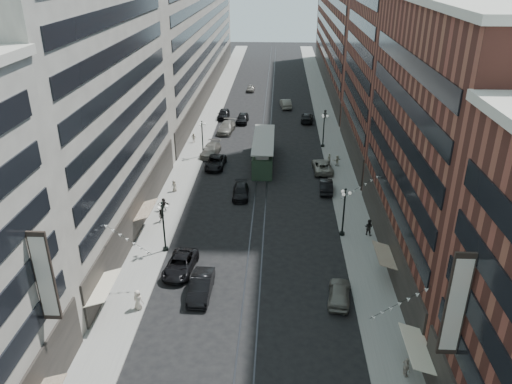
% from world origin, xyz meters
% --- Properties ---
extents(ground, '(220.00, 220.00, 0.00)m').
position_xyz_m(ground, '(0.00, 60.00, 0.00)').
color(ground, black).
rests_on(ground, ground).
extents(sidewalk_west, '(4.00, 180.00, 0.15)m').
position_xyz_m(sidewalk_west, '(-11.00, 70.00, 0.07)').
color(sidewalk_west, gray).
rests_on(sidewalk_west, ground).
extents(sidewalk_east, '(4.00, 180.00, 0.15)m').
position_xyz_m(sidewalk_east, '(11.00, 70.00, 0.07)').
color(sidewalk_east, gray).
rests_on(sidewalk_east, ground).
extents(rail_west, '(0.12, 180.00, 0.02)m').
position_xyz_m(rail_west, '(-0.70, 70.00, 0.01)').
color(rail_west, '#2D2D33').
rests_on(rail_west, ground).
extents(rail_east, '(0.12, 180.00, 0.02)m').
position_xyz_m(rail_east, '(0.70, 70.00, 0.01)').
color(rail_east, '#2D2D33').
rests_on(rail_east, ground).
extents(building_west_mid, '(8.00, 36.00, 28.00)m').
position_xyz_m(building_west_mid, '(-17.00, 33.00, 14.00)').
color(building_west_mid, '#A8A395').
rests_on(building_west_mid, ground).
extents(building_west_far, '(8.00, 90.00, 26.00)m').
position_xyz_m(building_west_far, '(-17.00, 96.00, 13.00)').
color(building_west_far, '#A8A395').
rests_on(building_west_far, ground).
extents(building_east_mid, '(8.00, 30.00, 24.00)m').
position_xyz_m(building_east_mid, '(17.00, 28.00, 12.00)').
color(building_east_mid, brown).
rests_on(building_east_mid, ground).
extents(building_east_tower, '(8.00, 26.00, 42.00)m').
position_xyz_m(building_east_tower, '(17.00, 56.00, 21.00)').
color(building_east_tower, brown).
rests_on(building_east_tower, ground).
extents(building_east_far, '(8.00, 72.00, 24.00)m').
position_xyz_m(building_east_far, '(17.00, 105.00, 12.00)').
color(building_east_far, brown).
rests_on(building_east_far, ground).
extents(lamppost_sw_far, '(1.03, 1.14, 5.52)m').
position_xyz_m(lamppost_sw_far, '(-9.20, 28.00, 3.10)').
color(lamppost_sw_far, black).
rests_on(lamppost_sw_far, sidewalk_west).
extents(lamppost_sw_mid, '(1.03, 1.14, 5.52)m').
position_xyz_m(lamppost_sw_mid, '(-9.20, 55.00, 3.10)').
color(lamppost_sw_mid, black).
rests_on(lamppost_sw_mid, sidewalk_west).
extents(lamppost_se_far, '(1.03, 1.14, 5.52)m').
position_xyz_m(lamppost_se_far, '(9.20, 32.00, 3.10)').
color(lamppost_se_far, black).
rests_on(lamppost_se_far, sidewalk_east).
extents(lamppost_se_mid, '(1.03, 1.14, 5.52)m').
position_xyz_m(lamppost_se_mid, '(9.20, 60.00, 3.10)').
color(lamppost_se_mid, black).
rests_on(lamppost_se_mid, sidewalk_east).
extents(streetcar, '(3.00, 13.56, 3.75)m').
position_xyz_m(streetcar, '(0.00, 52.90, 1.73)').
color(streetcar, '#243928').
rests_on(streetcar, ground).
extents(car_2, '(3.04, 5.71, 1.53)m').
position_xyz_m(car_2, '(-7.02, 24.50, 0.76)').
color(car_2, black).
rests_on(car_2, ground).
extents(car_4, '(2.47, 4.86, 1.58)m').
position_xyz_m(car_4, '(7.70, 20.69, 0.79)').
color(car_4, slate).
rests_on(car_4, ground).
extents(car_5, '(1.92, 5.29, 1.73)m').
position_xyz_m(car_5, '(-4.50, 21.01, 0.87)').
color(car_5, black).
rests_on(car_5, ground).
extents(pedestrian_1, '(1.02, 0.77, 1.85)m').
position_xyz_m(pedestrian_1, '(-9.50, 18.55, 1.07)').
color(pedestrian_1, beige).
rests_on(pedestrian_1, sidewalk_west).
extents(pedestrian_2, '(0.86, 0.67, 1.55)m').
position_xyz_m(pedestrian_2, '(-10.90, 33.98, 0.93)').
color(pedestrian_2, black).
rests_on(pedestrian_2, sidewalk_west).
extents(pedestrian_4, '(0.63, 1.01, 1.60)m').
position_xyz_m(pedestrian_4, '(11.52, 11.95, 0.95)').
color(pedestrian_4, '#B2A393').
rests_on(pedestrian_4, sidewalk_east).
extents(car_7, '(2.83, 5.66, 1.54)m').
position_xyz_m(car_7, '(-6.80, 50.84, 0.77)').
color(car_7, black).
rests_on(car_7, ground).
extents(car_8, '(3.00, 6.01, 1.68)m').
position_xyz_m(car_8, '(-8.14, 55.72, 0.84)').
color(car_8, '#636058').
rests_on(car_8, ground).
extents(car_9, '(2.09, 5.04, 1.71)m').
position_xyz_m(car_9, '(-8.24, 75.10, 0.85)').
color(car_9, black).
rests_on(car_9, ground).
extents(car_10, '(1.87, 4.70, 1.52)m').
position_xyz_m(car_10, '(8.39, 43.39, 0.76)').
color(car_10, black).
rests_on(car_10, ground).
extents(car_11, '(2.85, 5.75, 1.57)m').
position_xyz_m(car_11, '(8.40, 50.15, 0.78)').
color(car_11, gray).
rests_on(car_11, ground).
extents(car_12, '(2.61, 5.55, 1.57)m').
position_xyz_m(car_12, '(7.34, 73.72, 0.78)').
color(car_12, black).
rests_on(car_12, ground).
extents(car_13, '(2.22, 5.06, 1.69)m').
position_xyz_m(car_13, '(-4.50, 72.55, 0.85)').
color(car_13, black).
rests_on(car_13, ground).
extents(car_14, '(2.47, 5.46, 1.74)m').
position_xyz_m(car_14, '(3.47, 83.00, 0.87)').
color(car_14, slate).
rests_on(car_14, ground).
extents(pedestrian_5, '(1.46, 0.45, 1.56)m').
position_xyz_m(pedestrian_5, '(-11.27, 36.87, 0.93)').
color(pedestrian_5, black).
rests_on(pedestrian_5, sidewalk_west).
extents(pedestrian_6, '(0.98, 0.63, 1.54)m').
position_xyz_m(pedestrian_6, '(-11.59, 61.05, 0.92)').
color(pedestrian_6, beige).
rests_on(pedestrian_6, sidewalk_west).
extents(pedestrian_7, '(1.03, 0.86, 1.86)m').
position_xyz_m(pedestrian_7, '(12.00, 32.15, 1.08)').
color(pedestrian_7, black).
rests_on(pedestrian_7, sidewalk_east).
extents(pedestrian_8, '(0.74, 0.70, 1.70)m').
position_xyz_m(pedestrian_8, '(9.50, 52.34, 1.00)').
color(pedestrian_8, '#9E9983').
rests_on(pedestrian_8, sidewalk_east).
extents(pedestrian_9, '(1.09, 0.64, 1.59)m').
position_xyz_m(pedestrian_9, '(10.77, 75.57, 0.95)').
color(pedestrian_9, black).
rests_on(pedestrian_9, sidewalk_east).
extents(car_extra_0, '(2.16, 4.99, 1.43)m').
position_xyz_m(car_extra_0, '(-2.48, 41.27, 0.71)').
color(car_extra_0, black).
rests_on(car_extra_0, ground).
extents(car_extra_1, '(3.04, 6.17, 1.73)m').
position_xyz_m(car_extra_1, '(-6.88, 66.97, 0.86)').
color(car_extra_1, '#66635B').
rests_on(car_extra_1, ground).
extents(car_extra_2, '(1.75, 4.11, 1.38)m').
position_xyz_m(car_extra_2, '(-4.34, 96.37, 0.69)').
color(car_extra_2, '#68655D').
rests_on(car_extra_2, ground).
extents(pedestrian_extra_0, '(1.47, 1.12, 1.58)m').
position_xyz_m(pedestrian_extra_0, '(10.63, 51.96, 0.94)').
color(pedestrian_extra_0, '#ADA68F').
rests_on(pedestrian_extra_0, sidewalk_east).
extents(pedestrian_extra_1, '(0.86, 0.67, 1.55)m').
position_xyz_m(pedestrian_extra_1, '(-11.06, 42.21, 0.92)').
color(pedestrian_extra_1, '#A69B89').
rests_on(pedestrian_extra_1, sidewalk_west).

